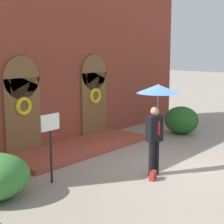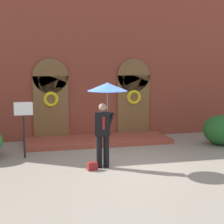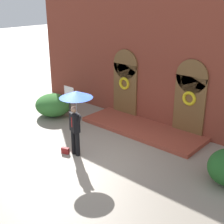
{
  "view_description": "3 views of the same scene",
  "coord_description": "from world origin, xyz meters",
  "px_view_note": "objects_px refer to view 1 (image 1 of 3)",
  "views": [
    {
      "loc": [
        -8.45,
        -5.24,
        3.28
      ],
      "look_at": [
        -0.02,
        1.71,
        1.4
      ],
      "focal_mm": 60.0,
      "sensor_mm": 36.0,
      "label": 1
    },
    {
      "loc": [
        -2.72,
        -10.02,
        2.95
      ],
      "look_at": [
        0.13,
        1.48,
        1.33
      ],
      "focal_mm": 60.0,
      "sensor_mm": 36.0,
      "label": 2
    },
    {
      "loc": [
        6.85,
        -6.57,
        5.33
      ],
      "look_at": [
        -0.04,
        1.25,
        1.33
      ],
      "focal_mm": 50.0,
      "sensor_mm": 36.0,
      "label": 3
    }
  ],
  "objects_px": {
    "person_with_umbrella": "(157,102)",
    "sign_post": "(51,137)",
    "handbag": "(153,176)",
    "shrub_right": "(181,120)"
  },
  "relations": [
    {
      "from": "sign_post",
      "to": "person_with_umbrella",
      "type": "bearing_deg",
      "value": -36.18
    },
    {
      "from": "person_with_umbrella",
      "to": "shrub_right",
      "type": "xyz_separation_m",
      "value": [
        4.59,
        1.81,
        -1.38
      ]
    },
    {
      "from": "shrub_right",
      "to": "handbag",
      "type": "bearing_deg",
      "value": -158.21
    },
    {
      "from": "handbag",
      "to": "sign_post",
      "type": "bearing_deg",
      "value": 117.98
    },
    {
      "from": "handbag",
      "to": "sign_post",
      "type": "distance_m",
      "value": 2.73
    },
    {
      "from": "sign_post",
      "to": "shrub_right",
      "type": "bearing_deg",
      "value": 1.72
    },
    {
      "from": "shrub_right",
      "to": "sign_post",
      "type": "bearing_deg",
      "value": -178.28
    },
    {
      "from": "person_with_umbrella",
      "to": "handbag",
      "type": "bearing_deg",
      "value": -155.29
    },
    {
      "from": "person_with_umbrella",
      "to": "handbag",
      "type": "distance_m",
      "value": 1.86
    },
    {
      "from": "person_with_umbrella",
      "to": "sign_post",
      "type": "xyz_separation_m",
      "value": [
        -2.2,
        1.61,
        -0.75
      ]
    }
  ]
}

